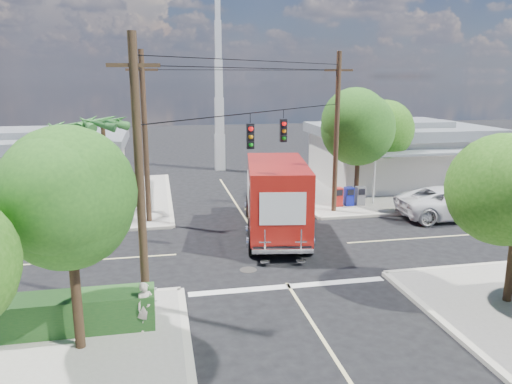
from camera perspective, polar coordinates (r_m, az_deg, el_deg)
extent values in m
plane|color=black|center=(22.92, 0.98, -6.48)|extent=(120.00, 120.00, 0.00)
cube|color=gray|center=(36.49, 14.33, 0.64)|extent=(14.00, 14.00, 0.14)
cube|color=#B9B4A4|center=(34.10, 3.64, 0.16)|extent=(0.25, 14.00, 0.14)
cube|color=#B9B4A4|center=(30.52, 19.94, -2.15)|extent=(14.00, 0.25, 0.14)
cube|color=gray|center=(33.61, -21.92, -0.96)|extent=(14.00, 14.00, 0.14)
cube|color=#B9B4A4|center=(33.00, -9.91, -0.44)|extent=(0.25, 14.00, 0.14)
cube|color=#B9B4A4|center=(27.00, -24.54, -4.50)|extent=(14.00, 0.25, 0.14)
cube|color=#B9B4A4|center=(15.29, 26.41, -18.22)|extent=(0.25, 14.00, 0.14)
cube|color=beige|center=(32.37, -2.76, -0.64)|extent=(0.12, 12.00, 0.01)
cube|color=beige|center=(14.26, 10.04, -19.67)|extent=(0.12, 12.00, 0.01)
cube|color=beige|center=(26.78, 22.46, -4.58)|extent=(12.00, 0.12, 0.01)
cube|color=beige|center=(23.10, -24.29, -7.52)|extent=(12.00, 0.12, 0.01)
cube|color=silver|center=(19.04, 3.77, -10.70)|extent=(7.50, 0.40, 0.01)
cube|color=beige|center=(37.71, 15.90, 3.68)|extent=(11.00, 8.00, 3.40)
cube|color=gray|center=(37.45, 16.09, 6.77)|extent=(11.80, 8.80, 0.70)
cube|color=gray|center=(37.40, 16.14, 7.53)|extent=(6.05, 4.40, 0.50)
cube|color=gray|center=(33.31, 19.83, 4.31)|extent=(9.90, 1.80, 0.15)
cylinder|color=silver|center=(30.81, 13.34, 1.33)|extent=(0.12, 0.12, 2.90)
cylinder|color=silver|center=(35.36, 26.44, 1.79)|extent=(0.12, 0.12, 2.90)
cube|color=beige|center=(34.92, -23.33, 2.22)|extent=(10.00, 8.00, 3.20)
cube|color=gray|center=(34.64, -23.62, 5.38)|extent=(10.80, 8.80, 0.70)
cube|color=gray|center=(34.59, -23.69, 6.20)|extent=(5.50, 4.40, 0.50)
cube|color=gray|center=(30.04, -25.38, 2.55)|extent=(9.00, 1.80, 0.15)
cylinder|color=silver|center=(28.78, -17.77, 0.04)|extent=(0.12, 0.12, 2.70)
cube|color=silver|center=(41.88, -4.15, 4.56)|extent=(0.80, 0.80, 3.00)
cube|color=silver|center=(41.54, -4.22, 8.66)|extent=(0.70, 0.70, 3.00)
cube|color=silver|center=(41.42, -4.29, 12.80)|extent=(0.60, 0.60, 3.00)
cube|color=silver|center=(41.52, -4.36, 16.94)|extent=(0.50, 0.50, 3.00)
cube|color=silver|center=(41.83, -4.44, 21.05)|extent=(0.40, 0.40, 3.00)
cylinder|color=#422D1C|center=(14.94, -19.93, -10.08)|extent=(0.28, 0.28, 3.71)
sphere|color=#225119|center=(14.22, -20.65, -1.43)|extent=(3.71, 3.71, 3.71)
sphere|color=#225119|center=(14.43, -22.16, -0.41)|extent=(3.02, 3.02, 3.02)
sphere|color=#225119|center=(13.90, -19.38, -2.14)|extent=(3.25, 3.25, 3.25)
cylinder|color=#422D1C|center=(30.79, 11.49, 2.55)|extent=(0.28, 0.28, 4.10)
sphere|color=#225119|center=(30.44, 11.71, 7.29)|extent=(4.10, 4.10, 4.10)
sphere|color=#225119|center=(30.45, 10.88, 7.82)|extent=(3.33, 3.33, 3.33)
sphere|color=#225119|center=(30.31, 12.53, 6.99)|extent=(3.58, 3.58, 3.58)
cylinder|color=#422D1C|center=(33.86, 14.11, 2.92)|extent=(0.28, 0.28, 3.58)
sphere|color=#245B12|center=(33.55, 14.33, 6.68)|extent=(3.58, 3.58, 3.58)
sphere|color=#245B12|center=(33.54, 13.58, 7.11)|extent=(2.91, 2.91, 2.91)
sphere|color=#245B12|center=(33.45, 15.08, 6.43)|extent=(3.14, 3.14, 3.14)
sphere|color=#245B12|center=(18.33, 26.67, 0.89)|extent=(2.81, 2.81, 2.81)
cylinder|color=#422D1C|center=(29.19, -16.80, 2.59)|extent=(0.24, 0.24, 5.00)
cone|color=#2C6829|center=(28.78, -15.35, 7.77)|extent=(0.50, 2.06, 0.98)
cone|color=#2C6829|center=(29.50, -15.92, 7.85)|extent=(1.92, 1.68, 0.98)
cone|color=#2C6829|center=(29.75, -17.37, 7.80)|extent=(2.12, 0.95, 0.98)
cone|color=#2C6829|center=(29.34, -18.66, 7.64)|extent=(1.34, 2.07, 0.98)
cone|color=#2C6829|center=(28.56, -18.85, 7.50)|extent=(1.34, 2.07, 0.98)
cone|color=#2C6829|center=(28.01, -17.72, 7.48)|extent=(2.12, 0.95, 0.98)
cone|color=#2C6829|center=(28.11, -16.13, 7.60)|extent=(1.92, 1.68, 0.98)
cylinder|color=#422D1C|center=(30.95, -20.21, 2.53)|extent=(0.24, 0.24, 4.60)
cone|color=#2C6829|center=(30.50, -18.89, 7.05)|extent=(0.50, 2.06, 0.98)
cone|color=#2C6829|center=(31.24, -19.35, 7.14)|extent=(1.92, 1.68, 0.98)
cone|color=#2C6829|center=(31.53, -20.68, 7.09)|extent=(2.12, 0.95, 0.98)
cone|color=#2C6829|center=(31.16, -21.94, 6.92)|extent=(1.34, 2.07, 0.98)
cone|color=#2C6829|center=(30.39, -22.20, 6.77)|extent=(1.34, 2.07, 0.98)
cone|color=#2C6829|center=(29.81, -21.21, 6.75)|extent=(2.12, 0.95, 0.98)
cone|color=#2C6829|center=(29.86, -19.71, 6.87)|extent=(1.92, 1.68, 0.98)
cylinder|color=#473321|center=(16.23, -13.16, 1.46)|extent=(0.28, 0.28, 9.00)
cube|color=#473321|center=(15.92, -13.83, 13.89)|extent=(1.60, 0.12, 0.12)
cylinder|color=#473321|center=(28.25, 9.17, 6.46)|extent=(0.28, 0.28, 9.00)
cube|color=#473321|center=(28.07, 9.44, 13.57)|extent=(1.60, 0.12, 0.12)
cylinder|color=#473321|center=(26.50, -12.54, 5.89)|extent=(0.28, 0.28, 9.00)
cube|color=#473321|center=(26.32, -12.93, 13.47)|extent=(1.60, 0.12, 0.12)
cylinder|color=black|center=(21.65, 1.05, 9.18)|extent=(10.43, 10.43, 0.04)
cube|color=black|center=(20.80, -0.66, 6.39)|extent=(0.30, 0.24, 1.05)
sphere|color=red|center=(20.63, -0.59, 7.26)|extent=(0.20, 0.20, 0.20)
cube|color=black|center=(23.05, 3.14, 7.03)|extent=(0.30, 0.24, 1.05)
sphere|color=red|center=(22.89, 3.24, 7.81)|extent=(0.20, 0.20, 0.20)
cube|color=silver|center=(17.39, -21.29, -12.27)|extent=(5.94, 0.05, 0.08)
cube|color=silver|center=(17.22, -21.40, -11.07)|extent=(5.94, 0.05, 0.08)
cube|color=silver|center=(17.03, -11.83, -11.60)|extent=(0.09, 0.06, 1.00)
cube|color=#1B471B|center=(16.63, -22.51, -12.81)|extent=(6.20, 1.20, 1.10)
cube|color=red|center=(30.04, 9.33, -0.54)|extent=(0.50, 0.50, 1.10)
cube|color=#101894|center=(30.29, 10.57, -0.48)|extent=(0.50, 0.50, 1.10)
cube|color=slate|center=(30.55, 11.79, -0.42)|extent=(0.50, 0.50, 1.10)
cube|color=black|center=(24.96, 2.21, -3.42)|extent=(3.77, 8.63, 0.27)
cube|color=red|center=(27.89, 1.74, 0.17)|extent=(2.83, 2.21, 2.35)
cube|color=black|center=(28.53, 1.65, 1.34)|extent=(2.26, 0.63, 1.02)
cube|color=silver|center=(29.00, 1.61, -0.85)|extent=(2.45, 0.52, 0.37)
cube|color=red|center=(23.62, 2.42, -0.35)|extent=(3.64, 6.56, 3.10)
cube|color=white|center=(23.72, 5.69, 0.06)|extent=(0.64, 3.81, 1.39)
cube|color=white|center=(23.51, -0.88, 0.00)|extent=(0.64, 3.81, 1.39)
cube|color=white|center=(20.56, 3.08, -1.93)|extent=(1.90, 0.33, 1.39)
cube|color=silver|center=(20.95, 3.06, -6.70)|extent=(2.58, 0.68, 0.19)
cube|color=silver|center=(20.63, 1.02, -5.75)|extent=(0.49, 0.14, 1.07)
cube|color=silver|center=(20.76, 5.17, -5.68)|extent=(0.49, 0.14, 1.07)
cylinder|color=black|center=(27.89, -0.77, -1.64)|extent=(0.53, 1.22, 1.18)
cylinder|color=black|center=(28.05, 4.26, -1.59)|extent=(0.53, 1.22, 1.18)
cylinder|color=black|center=(21.94, -0.42, -5.76)|extent=(0.53, 1.22, 1.18)
cylinder|color=black|center=(22.14, 5.99, -5.65)|extent=(0.53, 1.22, 1.18)
imported|color=silver|center=(29.59, 21.72, -1.16)|extent=(6.41, 3.21, 1.74)
imported|color=beige|center=(15.75, -12.50, -12.69)|extent=(0.67, 0.58, 1.54)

